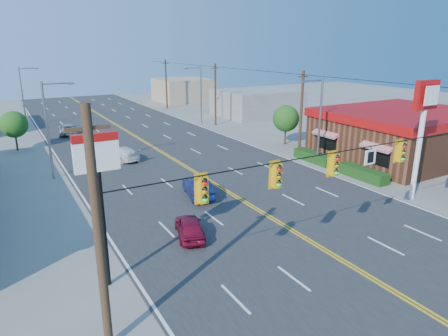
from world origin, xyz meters
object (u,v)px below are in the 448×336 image
car_magenta (190,228)px  signal_span (350,172)px  kfc (401,134)px  kfc_pylon (423,116)px  car_silver (68,130)px  pizza_hut_sign (99,179)px  car_white (122,154)px  car_blue (198,188)px

car_magenta → signal_span: bearing=147.1°
kfc → kfc_pylon: kfc_pylon is taller
car_magenta → car_silver: bearing=-71.6°
pizza_hut_sign → car_white: 22.04m
car_magenta → car_silver: size_ratio=0.76×
car_magenta → car_blue: size_ratio=0.85×
pizza_hut_sign → car_white: size_ratio=1.55×
pizza_hut_sign → car_magenta: (5.32, 2.43, -4.57)m
car_silver → signal_span: bearing=107.0°
signal_span → pizza_hut_sign: bearing=159.8°
pizza_hut_sign → car_white: pizza_hut_sign is taller
car_magenta → kfc_pylon: bearing=-172.0°
pizza_hut_sign → kfc: bearing=14.5°
signal_span → car_silver: signal_span is taller
signal_span → kfc: signal_span is taller
car_blue → kfc_pylon: bearing=161.1°
kfc_pylon → car_blue: 16.53m
kfc_pylon → signal_span: bearing=-160.2°
car_blue → car_white: car_blue is taller
car_white → car_silver: bearing=-97.1°
car_white → car_blue: bearing=82.8°
kfc → car_blue: kfc is taller
signal_span → kfc: size_ratio=1.49×
kfc → car_white: (-24.34, 12.55, -1.74)m
pizza_hut_sign → car_blue: bearing=43.2°
car_magenta → kfc: bearing=-151.5°
signal_span → car_white: bearing=100.0°
kfc_pylon → car_magenta: bearing=171.7°
signal_span → car_blue: 12.98m
kfc_pylon → kfc: bearing=42.0°
car_blue → car_silver: 27.86m
signal_span → car_blue: bearing=100.7°
car_magenta → car_white: bearing=-77.7°
signal_span → pizza_hut_sign: 11.60m
signal_span → car_blue: (-2.27, 12.07, -4.19)m
kfc_pylon → pizza_hut_sign: bearing=180.0°
signal_span → car_silver: 40.36m
signal_span → kfc_pylon: size_ratio=2.86×
car_magenta → car_blue: bearing=-104.0°
kfc → car_white: size_ratio=3.69×
car_white → car_silver: 15.22m
kfc → car_blue: 22.36m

